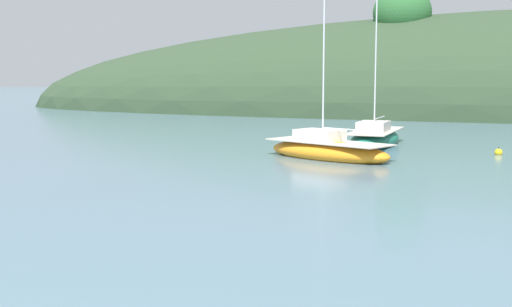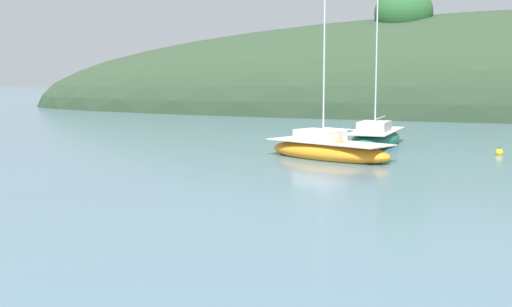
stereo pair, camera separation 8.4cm
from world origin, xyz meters
name	(u,v)px [view 1 (the left image)]	position (x,y,z in m)	size (l,w,h in m)	color
sailboat_cream_ketch	(375,138)	(2.96, 36.12, 0.47)	(3.27, 8.10, 11.73)	#196B56
sailboat_white_near	(327,150)	(1.34, 28.64, 0.45)	(8.02, 5.77, 9.66)	orange
mooring_buoy_channel	(499,152)	(10.27, 33.16, 0.12)	(0.44, 0.44, 0.54)	yellow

